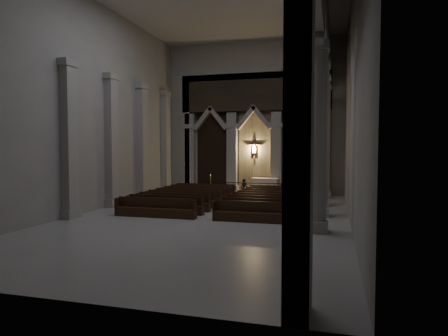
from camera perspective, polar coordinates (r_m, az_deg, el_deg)
name	(u,v)px	position (r m, az deg, el deg)	size (l,w,h in m)	color
room	(211,70)	(21.23, -1.90, 13.77)	(24.00, 24.10, 12.00)	#9B9893
sanctuary_wall	(254,110)	(32.19, 4.31, 8.31)	(14.00, 0.77, 12.00)	#9F9C94
right_arcade	(321,65)	(21.66, 13.69, 14.08)	(1.00, 24.00, 12.00)	#9F9C94
left_pilasters	(128,143)	(26.76, -13.54, 3.51)	(0.60, 13.00, 8.03)	#9F9C94
sanctuary_step	(251,193)	(31.34, 3.93, -3.53)	(8.50, 2.60, 0.15)	#9F9C94
altar	(265,185)	(31.61, 5.90, -2.38)	(2.06, 0.83, 1.05)	beige
altar_rail	(247,187)	(29.65, 3.29, -2.71)	(5.24, 0.09, 1.03)	black
candle_stand_left	(211,189)	(30.44, -1.91, -3.06)	(0.26, 0.26, 1.54)	#AA8534
candle_stand_right	(284,192)	(29.62, 8.60, -3.36)	(0.23, 0.23, 1.35)	#AA8534
pews	(226,202)	(24.04, 0.33, -4.91)	(9.86, 8.74, 0.99)	black
worshipper	(244,189)	(28.46, 2.90, -2.94)	(0.50, 0.33, 1.37)	black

